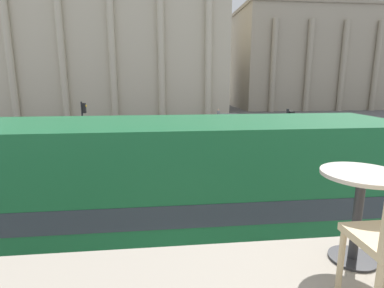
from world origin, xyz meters
name	(u,v)px	position (x,y,z in m)	size (l,w,h in m)	color
double_decker_bus	(143,202)	(-0.84, 3.93, 2.26)	(11.09, 2.74, 4.03)	black
cafe_dining_table	(360,197)	(1.08, -0.35, 4.01)	(0.60, 0.60, 0.73)	#2D2D30
plaza_building_left	(118,44)	(-6.39, 46.46, 10.34)	(32.54, 14.65, 20.68)	beige
plaza_building_right	(333,60)	(31.79, 51.88, 8.55)	(36.60, 16.29, 17.09)	#A39984
traffic_light_near	(288,136)	(5.36, 10.48, 2.39)	(0.42, 0.24, 3.64)	black
traffic_light_mid	(84,118)	(-5.75, 19.39, 2.26)	(0.42, 0.24, 3.44)	black
car_silver	(231,120)	(7.23, 29.05, 0.70)	(4.20, 1.93, 1.35)	black
car_navy	(264,134)	(7.84, 20.28, 0.70)	(4.20, 1.93, 1.35)	black
pedestrian_yellow	(144,127)	(-1.78, 23.21, 0.96)	(0.32, 0.32, 1.67)	#282B33
pedestrian_grey	(218,115)	(6.44, 32.04, 0.94)	(0.32, 0.32, 1.64)	#282B33
pedestrian_red	(225,128)	(5.03, 21.98, 0.96)	(0.32, 0.32, 1.67)	#282B33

